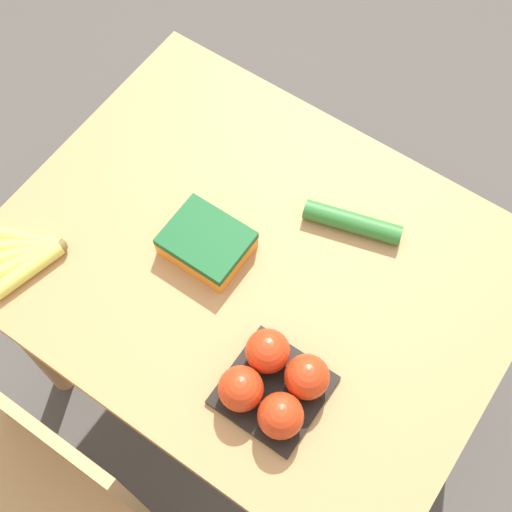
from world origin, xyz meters
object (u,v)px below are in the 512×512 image
at_px(banana_bunch, 24,255).
at_px(carrot_bag, 207,242).
at_px(cucumber_near, 352,222).
at_px(tomato_pack, 274,384).

xyz_separation_m(banana_bunch, carrot_bag, (-0.28, -0.22, 0.02)).
bearing_deg(cucumber_near, banana_bunch, 40.84).
bearing_deg(tomato_pack, cucumber_near, -80.85).
bearing_deg(carrot_bag, tomato_pack, 148.62).
bearing_deg(cucumber_near, tomato_pack, 99.15).
distance_m(tomato_pack, cucumber_near, 0.37).
height_order(banana_bunch, tomato_pack, tomato_pack).
xyz_separation_m(tomato_pack, cucumber_near, (0.06, -0.37, -0.02)).
distance_m(banana_bunch, cucumber_near, 0.65).
distance_m(carrot_bag, cucumber_near, 0.29).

